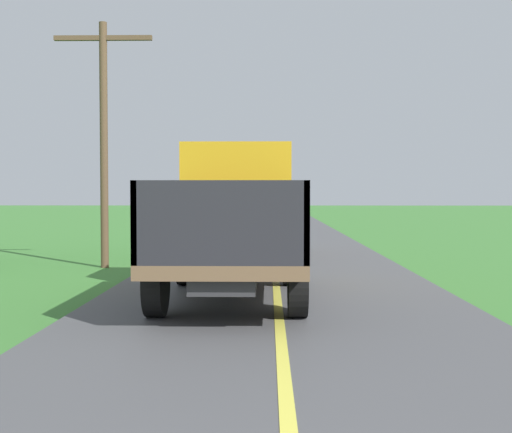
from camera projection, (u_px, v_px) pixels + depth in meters
name	position (u px, v px, depth m)	size (l,w,h in m)	color
banana_truck_near	(236.00, 217.00, 12.12)	(2.38, 5.82, 2.80)	#2D2D30
banana_truck_far	(241.00, 206.00, 21.65)	(2.38, 5.81, 2.80)	#2D2D30
utility_pole_roadside	(104.00, 132.00, 16.70)	(2.50, 0.20, 6.25)	brown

